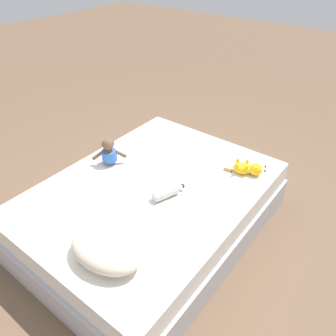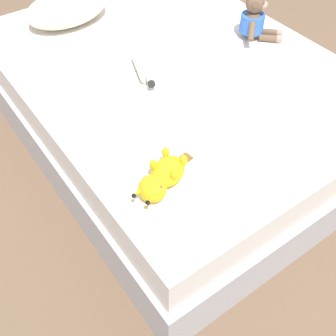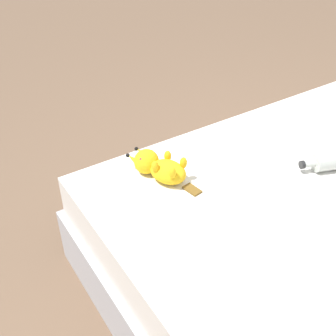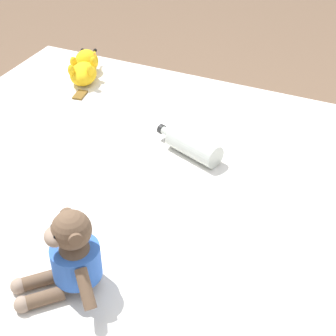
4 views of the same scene
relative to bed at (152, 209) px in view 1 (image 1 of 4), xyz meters
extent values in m
plane|color=brown|center=(0.00, 0.00, -0.22)|extent=(16.00, 16.00, 0.00)
cube|color=#B2B2B7|center=(0.00, 0.00, -0.09)|extent=(1.46, 1.95, 0.26)
cube|color=white|center=(0.00, 0.00, 0.14)|extent=(1.41, 1.89, 0.18)
ellipsoid|color=beige|center=(-0.23, 0.67, 0.30)|extent=(0.49, 0.35, 0.15)
ellipsoid|color=brown|center=(0.47, -0.03, 0.30)|extent=(0.15, 0.15, 0.15)
cylinder|color=blue|center=(0.47, -0.03, 0.31)|extent=(0.17, 0.17, 0.09)
sphere|color=brown|center=(0.47, -0.03, 0.41)|extent=(0.10, 0.10, 0.10)
ellipsoid|color=gray|center=(0.50, -0.06, 0.41)|extent=(0.08, 0.08, 0.04)
sphere|color=black|center=(0.51, -0.05, 0.42)|extent=(0.01, 0.01, 0.01)
sphere|color=black|center=(0.49, -0.07, 0.42)|extent=(0.01, 0.01, 0.01)
cylinder|color=brown|center=(0.50, 0.00, 0.42)|extent=(0.03, 0.03, 0.03)
cylinder|color=brown|center=(0.44, -0.07, 0.42)|extent=(0.03, 0.03, 0.03)
cylinder|color=brown|center=(0.54, 0.04, 0.31)|extent=(0.09, 0.09, 0.08)
cylinder|color=brown|center=(0.40, -0.10, 0.31)|extent=(0.09, 0.09, 0.08)
cylinder|color=brown|center=(0.56, -0.08, 0.24)|extent=(0.10, 0.10, 0.04)
cylinder|color=brown|center=(0.52, -0.12, 0.24)|extent=(0.10, 0.10, 0.04)
sphere|color=gray|center=(0.60, -0.11, 0.24)|extent=(0.04, 0.04, 0.04)
sphere|color=gray|center=(0.55, -0.16, 0.24)|extent=(0.04, 0.04, 0.04)
ellipsoid|color=yellow|center=(-0.46, -0.59, 0.27)|extent=(0.18, 0.16, 0.08)
sphere|color=yellow|center=(-0.55, -0.63, 0.28)|extent=(0.10, 0.10, 0.10)
cone|color=yellow|center=(-0.58, -0.67, 0.29)|extent=(0.07, 0.05, 0.05)
sphere|color=black|center=(-0.60, -0.68, 0.29)|extent=(0.02, 0.02, 0.02)
cone|color=yellow|center=(-0.60, -0.62, 0.29)|extent=(0.07, 0.05, 0.05)
sphere|color=black|center=(-0.63, -0.63, 0.29)|extent=(0.02, 0.02, 0.02)
sphere|color=red|center=(-0.54, -0.66, 0.30)|extent=(0.02, 0.02, 0.02)
sphere|color=red|center=(-0.56, -0.60, 0.30)|extent=(0.02, 0.02, 0.02)
ellipsoid|color=yellow|center=(-0.47, -0.64, 0.31)|extent=(0.04, 0.04, 0.05)
ellipsoid|color=yellow|center=(-0.50, -0.56, 0.31)|extent=(0.04, 0.04, 0.05)
ellipsoid|color=yellow|center=(-0.40, -0.61, 0.31)|extent=(0.04, 0.04, 0.05)
ellipsoid|color=yellow|center=(-0.43, -0.54, 0.31)|extent=(0.04, 0.04, 0.05)
cube|color=brown|center=(-0.35, -0.55, 0.23)|extent=(0.08, 0.05, 0.01)
cylinder|color=#B7BCB2|center=(-0.16, 0.02, 0.27)|extent=(0.14, 0.21, 0.08)
cylinder|color=#B7BCB2|center=(-0.20, -0.09, 0.27)|extent=(0.04, 0.05, 0.03)
cylinder|color=black|center=(-0.21, -0.12, 0.27)|extent=(0.04, 0.02, 0.03)
camera|label=1|loc=(-1.30, 1.46, 1.80)|focal=35.36mm
camera|label=2|loc=(-1.04, -1.41, 1.39)|focal=45.00mm
camera|label=3|loc=(0.62, -1.29, 1.23)|focal=44.74mm
camera|label=4|loc=(1.17, 0.53, 1.25)|focal=55.23mm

